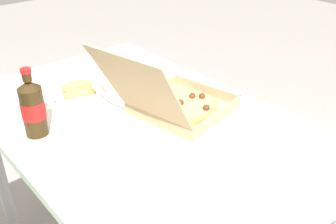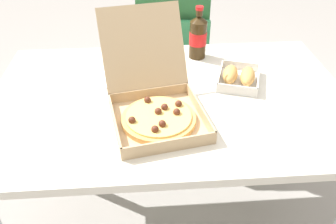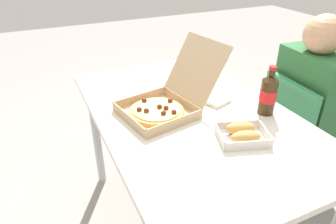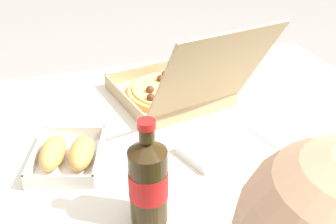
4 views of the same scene
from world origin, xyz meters
name	(u,v)px [view 1 (image 1 of 4)]	position (x,y,z in m)	size (l,w,h in m)	color
dining_table	(141,140)	(0.00, 0.00, 0.67)	(1.32, 0.84, 0.76)	silver
pizza_box_open	(176,103)	(-0.06, -0.12, 0.80)	(0.37, 0.49, 0.30)	tan
bread_side_box	(79,92)	(0.27, 0.08, 0.78)	(0.20, 0.23, 0.06)	white
cola_bottle	(33,108)	(0.14, 0.30, 0.85)	(0.07, 0.07, 0.22)	#33230F
paper_menu	(172,180)	(-0.31, 0.13, 0.76)	(0.21, 0.15, 0.00)	white
napkin_pile	(109,138)	(-0.04, 0.15, 0.77)	(0.11, 0.11, 0.02)	white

